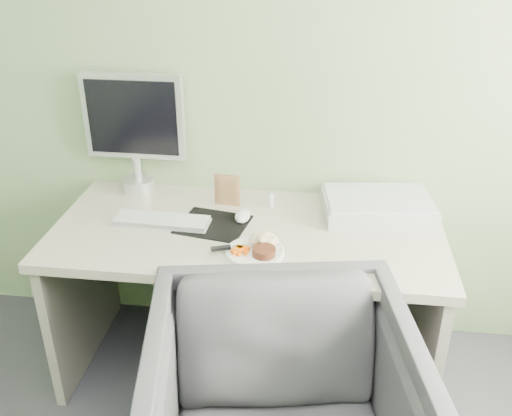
# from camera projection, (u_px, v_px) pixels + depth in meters

# --- Properties ---
(wall_back) EXTENTS (3.50, 0.00, 3.50)m
(wall_back) POSITION_uv_depth(u_px,v_px,m) (259.00, 56.00, 2.38)
(wall_back) COLOR #88A271
(wall_back) RESTS_ON floor
(desk) EXTENTS (1.60, 0.75, 0.73)m
(desk) POSITION_uv_depth(u_px,v_px,m) (247.00, 266.00, 2.42)
(desk) COLOR #BEB19F
(desk) RESTS_ON floor
(plate) EXTENTS (0.22, 0.22, 0.01)m
(plate) POSITION_uv_depth(u_px,v_px,m) (255.00, 252.00, 2.16)
(plate) COLOR white
(plate) RESTS_ON desk
(steak) EXTENTS (0.12, 0.12, 0.03)m
(steak) POSITION_uv_depth(u_px,v_px,m) (264.00, 252.00, 2.13)
(steak) COLOR black
(steak) RESTS_ON plate
(potato_pile) EXTENTS (0.12, 0.10, 0.06)m
(potato_pile) POSITION_uv_depth(u_px,v_px,m) (266.00, 237.00, 2.20)
(potato_pile) COLOR tan
(potato_pile) RESTS_ON plate
(carrot_heap) EXTENTS (0.07, 0.07, 0.04)m
(carrot_heap) POSITION_uv_depth(u_px,v_px,m) (240.00, 249.00, 2.14)
(carrot_heap) COLOR #FF6105
(carrot_heap) RESTS_ON plate
(steak_knife) EXTENTS (0.19, 0.08, 0.01)m
(steak_knife) POSITION_uv_depth(u_px,v_px,m) (229.00, 247.00, 2.16)
(steak_knife) COLOR silver
(steak_knife) RESTS_ON plate
(mousepad) EXTENTS (0.31, 0.29, 0.00)m
(mousepad) POSITION_uv_depth(u_px,v_px,m) (213.00, 224.00, 2.36)
(mousepad) COLOR black
(mousepad) RESTS_ON desk
(keyboard) EXTENTS (0.40, 0.13, 0.02)m
(keyboard) POSITION_uv_depth(u_px,v_px,m) (162.00, 220.00, 2.37)
(keyboard) COLOR white
(keyboard) RESTS_ON desk
(computer_mouse) EXTENTS (0.06, 0.11, 0.04)m
(computer_mouse) POSITION_uv_depth(u_px,v_px,m) (243.00, 216.00, 2.39)
(computer_mouse) COLOR white
(computer_mouse) RESTS_ON desk
(photo_frame) EXTENTS (0.12, 0.03, 0.14)m
(photo_frame) POSITION_uv_depth(u_px,v_px,m) (227.00, 190.00, 2.50)
(photo_frame) COLOR olive
(photo_frame) RESTS_ON desk
(eyedrop_bottle) EXTENTS (0.02, 0.02, 0.07)m
(eyedrop_bottle) POSITION_uv_depth(u_px,v_px,m) (271.00, 200.00, 2.50)
(eyedrop_bottle) COLOR white
(eyedrop_bottle) RESTS_ON desk
(scanner) EXTENTS (0.49, 0.36, 0.07)m
(scanner) POSITION_uv_depth(u_px,v_px,m) (377.00, 206.00, 2.44)
(scanner) COLOR silver
(scanner) RESTS_ON desk
(monitor) EXTENTS (0.45, 0.14, 0.54)m
(monitor) POSITION_uv_depth(u_px,v_px,m) (134.00, 127.00, 2.53)
(monitor) COLOR silver
(monitor) RESTS_ON desk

